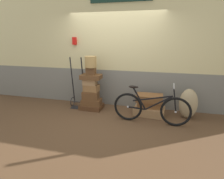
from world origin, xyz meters
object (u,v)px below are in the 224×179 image
Objects in this scene: suitcase_3 at (91,88)px; suitcase_8 at (150,104)px; suitcase_7 at (149,111)px; burlap_sack at (188,104)px; wicker_basket at (91,62)px; suitcase_6 at (91,71)px; bicycle at (151,108)px; suitcase_5 at (91,77)px; luggage_trolley at (78,95)px; suitcase_2 at (91,95)px; suitcase_4 at (90,82)px; suitcase_1 at (92,102)px; suitcase_9 at (149,98)px; suitcase_0 at (92,106)px.

suitcase_8 is (1.55, -0.01, -0.31)m from suitcase_3.
suitcase_7 is 1.02× the size of burlap_sack.
burlap_sack is (2.41, 0.02, -0.91)m from wicker_basket.
suitcase_6 is at bearing 179.20° from suitcase_8.
suitcase_5 is at bearing 162.64° from bicycle.
luggage_trolley is (-1.96, 0.04, 0.08)m from suitcase_8.
bicycle is at bearing -15.29° from suitcase_6.
burlap_sack is (2.43, 0.04, -0.03)m from suitcase_2.
suitcase_7 is at bearing -115.99° from suitcase_8.
suitcase_4 is at bearing 133.45° from suitcase_2.
suitcase_9 reaches higher than suitcase_1.
burlap_sack is (2.45, 0.02, -0.39)m from suitcase_4.
bicycle is at bearing -15.32° from suitcase_3.
suitcase_9 is 0.89× the size of burlap_sack.
luggage_trolley reaches higher than burlap_sack.
suitcase_8 is at bearing 1.97° from suitcase_3.
luggage_trolley is 2.84m from burlap_sack.
suitcase_4 is at bearing 163.39° from bicycle.
suitcase_8 is (0.02, 0.03, 0.18)m from suitcase_7.
suitcase_6 is (-0.00, 0.01, 0.15)m from suitcase_5.
suitcase_9 is at bearing 0.49° from suitcase_0.
suitcase_6 is 0.33× the size of suitcase_7.
bicycle is at bearing -17.06° from wicker_basket.
wicker_basket is at bearing -16.25° from suitcase_0.
suitcase_0 is at bearing -104.21° from suitcase_6.
suitcase_4 reaches higher than suitcase_2.
burlap_sack is (0.89, 0.04, 0.26)m from suitcase_7.
suitcase_5 is at bearing -6.48° from luggage_trolley.
suitcase_4 is 0.55m from luggage_trolley.
suitcase_2 is at bearing -105.68° from suitcase_6.
burlap_sack is at bearing 1.22° from suitcase_9.
wicker_basket is 2.58m from burlap_sack.
suitcase_9 reaches higher than suitcase_8.
suitcase_2 is 1.57m from suitcase_7.
suitcase_4 is (-0.02, -0.03, 0.17)m from suitcase_3.
suitcase_2 is (-0.01, -0.02, 0.32)m from suitcase_0.
suitcase_0 is at bearing 162.94° from bicycle.
suitcase_3 is at bearing -4.17° from luggage_trolley.
suitcase_4 is 1.73m from bicycle.
suitcase_3 is at bearing 99.15° from suitcase_1.
bicycle is (1.59, -0.49, 0.29)m from suitcase_0.
suitcase_0 is 0.97m from suitcase_6.
luggage_trolley reaches higher than suitcase_5.
suitcase_7 is 0.53× the size of luggage_trolley.
suitcase_8 is 0.83× the size of burlap_sack.
suitcase_4 is 0.53m from wicker_basket.
burlap_sack is at bearing -2.73° from suitcase_4.
wicker_basket is at bearing 179.94° from suitcase_8.
suitcase_2 is 0.50m from suitcase_5.
suitcase_1 is 1.54m from suitcase_8.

